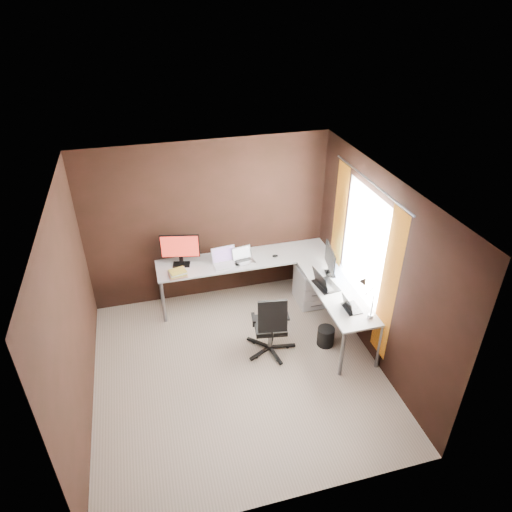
{
  "coord_description": "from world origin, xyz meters",
  "views": [
    {
      "loc": [
        -0.88,
        -4.18,
        4.35
      ],
      "look_at": [
        0.5,
        0.95,
        1.09
      ],
      "focal_mm": 32.0,
      "sensor_mm": 36.0,
      "label": 1
    }
  ],
  "objects": [
    {
      "name": "room",
      "position": [
        0.34,
        0.07,
        1.28
      ],
      "size": [
        3.6,
        3.6,
        2.5
      ],
      "color": "tan",
      "rests_on": "ground"
    },
    {
      "name": "laptop_black_small",
      "position": [
        1.47,
        -0.04,
        0.77
      ],
      "size": [
        0.2,
        0.27,
        0.18
      ],
      "rotation": [
        0.0,
        0.0,
        1.58
      ],
      "color": "black",
      "rests_on": "desk"
    },
    {
      "name": "laptop_silver",
      "position": [
        0.43,
        1.44,
        0.78
      ],
      "size": [
        0.34,
        0.27,
        0.21
      ],
      "rotation": [
        0.0,
        0.0,
        0.17
      ],
      "color": "silver",
      "rests_on": "desk"
    },
    {
      "name": "laptop_black_big",
      "position": [
        1.34,
        0.51,
        0.78
      ],
      "size": [
        0.31,
        0.4,
        0.25
      ],
      "rotation": [
        0.0,
        0.0,
        1.69
      ],
      "color": "black",
      "rests_on": "desk"
    },
    {
      "name": "monitor_left",
      "position": [
        -0.47,
        1.58,
        1.0
      ],
      "size": [
        0.56,
        0.21,
        0.49
      ],
      "rotation": [
        0.0,
        0.0,
        -0.21
      ],
      "color": "black",
      "rests_on": "desk"
    },
    {
      "name": "laptop_white",
      "position": [
        0.15,
        1.44,
        0.78
      ],
      "size": [
        0.39,
        0.3,
        0.24
      ],
      "rotation": [
        0.0,
        0.0,
        0.11
      ],
      "color": "silver",
      "rests_on": "desk"
    },
    {
      "name": "office_chair",
      "position": [
        0.5,
        0.23,
        0.28
      ],
      "size": [
        0.53,
        0.54,
        0.95
      ],
      "rotation": [
        0.0,
        0.0,
        -0.15
      ],
      "color": "black",
      "rests_on": "ground"
    },
    {
      "name": "drawer_pedestal",
      "position": [
        1.43,
        1.15,
        0.3
      ],
      "size": [
        0.42,
        0.5,
        0.6
      ],
      "primitive_type": "cube",
      "color": "silver",
      "rests_on": "ground"
    },
    {
      "name": "book_stack",
      "position": [
        -0.56,
        1.3,
        0.77
      ],
      "size": [
        0.28,
        0.23,
        0.08
      ],
      "rotation": [
        0.0,
        0.0,
        0.15
      ],
      "color": "tan",
      "rests_on": "desk"
    },
    {
      "name": "mouse_corner",
      "position": [
        0.93,
        1.42,
        0.75
      ],
      "size": [
        0.1,
        0.07,
        0.04
      ],
      "primitive_type": "ellipsoid",
      "rotation": [
        0.0,
        0.0,
        -0.16
      ],
      "color": "black",
      "rests_on": "desk"
    },
    {
      "name": "mouse_left",
      "position": [
        -0.49,
        1.33,
        0.75
      ],
      "size": [
        0.09,
        0.07,
        0.03
      ],
      "primitive_type": "ellipsoid",
      "rotation": [
        0.0,
        0.0,
        -0.22
      ],
      "color": "black",
      "rests_on": "desk"
    },
    {
      "name": "wastebasket",
      "position": [
        1.28,
        0.17,
        0.13
      ],
      "size": [
        0.24,
        0.24,
        0.27
      ],
      "primitive_type": "cylinder",
      "rotation": [
        0.0,
        0.0,
        -0.02
      ],
      "color": "black",
      "rests_on": "ground"
    },
    {
      "name": "desk_lamp",
      "position": [
        1.58,
        -0.21,
        1.06
      ],
      "size": [
        0.18,
        0.21,
        0.53
      ],
      "rotation": [
        0.0,
        0.0,
        -0.06
      ],
      "color": "slate",
      "rests_on": "desk"
    },
    {
      "name": "desk",
      "position": [
        0.84,
        1.04,
        0.68
      ],
      "size": [
        2.65,
        2.25,
        0.73
      ],
      "color": "silver",
      "rests_on": "ground"
    },
    {
      "name": "monitor_right",
      "position": [
        1.53,
        0.78,
        0.98
      ],
      "size": [
        0.16,
        0.52,
        0.43
      ],
      "rotation": [
        0.0,
        0.0,
        1.38
      ],
      "color": "black",
      "rests_on": "desk"
    }
  ]
}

